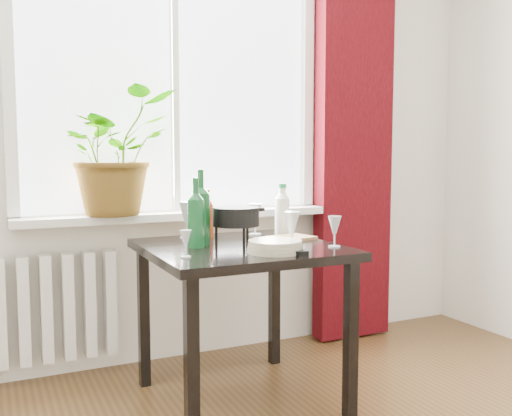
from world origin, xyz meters
name	(u,v)px	position (x,y,z in m)	size (l,w,h in m)	color
window	(173,73)	(0.00, 2.22, 1.60)	(1.72, 0.08, 1.62)	white
windowsill	(179,215)	(0.00, 2.15, 0.82)	(1.72, 0.20, 0.04)	silver
curtain	(354,132)	(1.12, 2.12, 1.30)	(0.50, 0.12, 2.56)	#330409
radiator	(35,309)	(-0.75, 2.18, 0.38)	(0.80, 0.10, 0.55)	white
table	(240,265)	(0.10, 1.55, 0.65)	(0.85, 0.85, 0.74)	black
potted_plant	(114,152)	(-0.35, 2.13, 1.17)	(0.58, 0.50, 0.65)	#407D21
wine_bottle_left	(196,212)	(-0.10, 1.58, 0.90)	(0.07, 0.07, 0.32)	#0D471E
wine_bottle_right	(201,206)	(-0.06, 1.64, 0.92)	(0.08, 0.08, 0.35)	#0C421A
bottle_amber	(208,213)	(0.05, 1.85, 0.86)	(0.06, 0.06, 0.24)	maroon
cleaning_bottle	(282,209)	(0.44, 1.79, 0.87)	(0.08, 0.08, 0.26)	white
wineglass_front_right	(292,230)	(0.25, 1.34, 0.83)	(0.07, 0.07, 0.17)	silver
wineglass_far_right	(335,231)	(0.46, 1.32, 0.81)	(0.06, 0.06, 0.14)	silver
wineglass_back_center	(255,219)	(0.31, 1.83, 0.82)	(0.07, 0.07, 0.17)	silver
wineglass_back_left	(187,219)	(-0.05, 1.86, 0.83)	(0.08, 0.08, 0.19)	#B6BEC5
wineglass_front_left	(186,244)	(-0.23, 1.35, 0.80)	(0.05, 0.05, 0.11)	silver
plate_stack	(275,246)	(0.15, 1.31, 0.77)	(0.24, 0.24, 0.05)	#BEB89E
fondue_pot	(236,225)	(0.10, 1.61, 0.83)	(0.25, 0.22, 0.17)	black
tv_remote	(291,250)	(0.21, 1.27, 0.75)	(0.05, 0.18, 0.02)	black
cutting_board	(286,238)	(0.37, 1.60, 0.75)	(0.26, 0.17, 0.01)	olive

